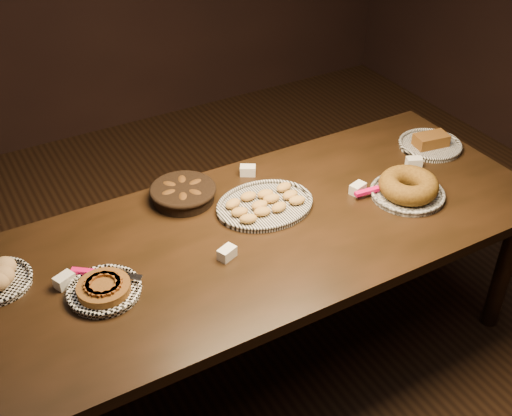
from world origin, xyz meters
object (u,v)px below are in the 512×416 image
apple_tart_plate (104,289)px  bundt_cake_plate (408,188)px  buffet_table (265,241)px  madeleine_platter (265,204)px

apple_tart_plate → bundt_cake_plate: bearing=-19.4°
buffet_table → madeleine_platter: size_ratio=5.68×
madeleine_platter → bundt_cake_plate: 0.62m
bundt_cake_plate → madeleine_platter: bearing=145.9°
madeleine_platter → bundt_cake_plate: bundt_cake_plate is taller
madeleine_platter → bundt_cake_plate: bearing=0.2°
apple_tart_plate → madeleine_platter: size_ratio=0.68×
apple_tart_plate → madeleine_platter: apple_tart_plate is taller
buffet_table → madeleine_platter: madeleine_platter is taller
buffet_table → apple_tart_plate: size_ratio=8.30×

